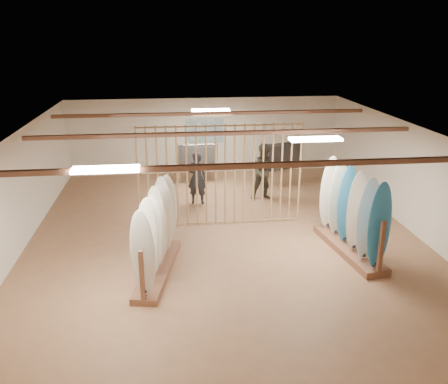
{
  "coord_description": "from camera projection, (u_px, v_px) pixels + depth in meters",
  "views": [
    {
      "loc": [
        -1.37,
        -11.37,
        5.08
      ],
      "look_at": [
        0.0,
        0.0,
        1.2
      ],
      "focal_mm": 38.0,
      "sensor_mm": 36.0,
      "label": 1
    }
  ],
  "objects": [
    {
      "name": "ceiling_slats",
      "position": [
        224.0,
        133.0,
        11.6
      ],
      "size": [
        9.5,
        6.12,
        0.1
      ],
      "primitive_type": "cube",
      "color": "brown",
      "rests_on": "ground"
    },
    {
      "name": "floor",
      "position": [
        224.0,
        235.0,
        12.47
      ],
      "size": [
        12.0,
        12.0,
        0.0
      ],
      "primitive_type": "plane",
      "color": "#9D6D4C",
      "rests_on": "ground"
    },
    {
      "name": "wall_back",
      "position": [
        205.0,
        136.0,
        17.67
      ],
      "size": [
        12.0,
        0.0,
        12.0
      ],
      "primitive_type": "plane",
      "rotation": [
        1.57,
        0.0,
        0.0
      ],
      "color": "white",
      "rests_on": "ground"
    },
    {
      "name": "clothing_rack_b",
      "position": [
        282.0,
        156.0,
        16.36
      ],
      "size": [
        1.37,
        0.77,
        1.53
      ],
      "rotation": [
        0.0,
        0.0,
        0.34
      ],
      "color": "silver",
      "rests_on": "floor"
    },
    {
      "name": "poster",
      "position": [
        205.0,
        131.0,
        17.58
      ],
      "size": [
        1.4,
        0.03,
        0.9
      ],
      "primitive_type": "cube",
      "color": "#3371B3",
      "rests_on": "ground"
    },
    {
      "name": "wall_left",
      "position": [
        19.0,
        192.0,
        11.46
      ],
      "size": [
        0.0,
        12.0,
        12.0
      ],
      "primitive_type": "plane",
      "rotation": [
        1.57,
        0.0,
        1.57
      ],
      "color": "white",
      "rests_on": "ground"
    },
    {
      "name": "wall_front",
      "position": [
        277.0,
        320.0,
        6.38
      ],
      "size": [
        12.0,
        0.0,
        12.0
      ],
      "primitive_type": "plane",
      "rotation": [
        -1.57,
        0.0,
        0.0
      ],
      "color": "white",
      "rests_on": "ground"
    },
    {
      "name": "rack_right",
      "position": [
        351.0,
        223.0,
        11.29
      ],
      "size": [
        0.95,
        2.79,
        2.21
      ],
      "rotation": [
        0.0,
        0.0,
        0.13
      ],
      "color": "brown",
      "rests_on": "floor"
    },
    {
      "name": "rack_left",
      "position": [
        157.0,
        245.0,
        10.33
      ],
      "size": [
        1.08,
        2.86,
        1.96
      ],
      "rotation": [
        0.0,
        0.0,
        -0.2
      ],
      "color": "brown",
      "rests_on": "floor"
    },
    {
      "name": "shopper_a",
      "position": [
        197.0,
        174.0,
        14.51
      ],
      "size": [
        0.75,
        0.57,
        1.87
      ],
      "primitive_type": "imported",
      "rotation": [
        0.0,
        0.0,
        2.96
      ],
      "color": "#222429",
      "rests_on": "floor"
    },
    {
      "name": "shopper_b",
      "position": [
        265.0,
        168.0,
        14.82
      ],
      "size": [
        1.0,
        0.79,
        2.05
      ],
      "primitive_type": "imported",
      "rotation": [
        0.0,
        0.0,
        0.01
      ],
      "color": "#36342A",
      "rests_on": "floor"
    },
    {
      "name": "ceiling",
      "position": [
        224.0,
        130.0,
        11.57
      ],
      "size": [
        12.0,
        12.0,
        0.0
      ],
      "primitive_type": "plane",
      "rotation": [
        3.14,
        0.0,
        0.0
      ],
      "color": "gray",
      "rests_on": "ground"
    },
    {
      "name": "clothing_rack_a",
      "position": [
        198.0,
        157.0,
        16.49
      ],
      "size": [
        1.34,
        0.4,
        1.43
      ],
      "rotation": [
        0.0,
        0.0,
        0.05
      ],
      "color": "silver",
      "rests_on": "floor"
    },
    {
      "name": "bamboo_partition",
      "position": [
        220.0,
        176.0,
        12.78
      ],
      "size": [
        4.45,
        0.05,
        2.78
      ],
      "color": "tan",
      "rests_on": "ground"
    },
    {
      "name": "light_panels",
      "position": [
        224.0,
        133.0,
        11.59
      ],
      "size": [
        1.2,
        0.35,
        0.06
      ],
      "primitive_type": "cube",
      "color": "white",
      "rests_on": "ground"
    },
    {
      "name": "wall_right",
      "position": [
        410.0,
        178.0,
        12.59
      ],
      "size": [
        0.0,
        12.0,
        12.0
      ],
      "primitive_type": "plane",
      "rotation": [
        1.57,
        0.0,
        -1.57
      ],
      "color": "white",
      "rests_on": "ground"
    }
  ]
}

